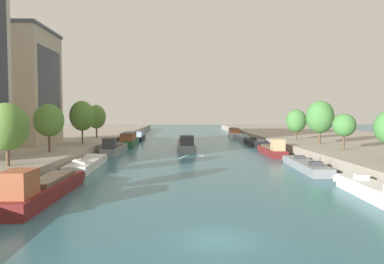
{
  "coord_description": "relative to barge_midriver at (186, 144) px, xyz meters",
  "views": [
    {
      "loc": [
        -2.03,
        -19.66,
        7.23
      ],
      "look_at": [
        0.0,
        49.59,
        3.48
      ],
      "focal_mm": 33.08,
      "sensor_mm": 36.0,
      "label": 1
    }
  ],
  "objects": [
    {
      "name": "ground_plane",
      "position": [
        1.21,
        -50.61,
        -0.96
      ],
      "size": [
        400.0,
        400.0,
        0.0
      ],
      "primitive_type": "plane",
      "color": "#336675"
    },
    {
      "name": "quay_left",
      "position": [
        -32.87,
        4.39,
        -0.03
      ],
      "size": [
        36.0,
        170.0,
        1.85
      ],
      "primitive_type": "cube",
      "color": "gray",
      "rests_on": "ground"
    },
    {
      "name": "quay_right",
      "position": [
        35.3,
        4.39,
        -0.03
      ],
      "size": [
        36.0,
        170.0,
        1.85
      ],
      "primitive_type": "cube",
      "color": "gray",
      "rests_on": "ground"
    },
    {
      "name": "barge_midriver",
      "position": [
        0.0,
        0.0,
        0.0
      ],
      "size": [
        3.7,
        18.42,
        3.06
      ],
      "color": "gray",
      "rests_on": "ground"
    },
    {
      "name": "wake_behind_barge",
      "position": [
        1.28,
        -12.47,
        -0.94
      ],
      "size": [
        5.6,
        5.93,
        0.03
      ],
      "color": "#A5D1DB",
      "rests_on": "ground"
    },
    {
      "name": "moored_boat_left_lone",
      "position": [
        -12.38,
        -40.9,
        0.01
      ],
      "size": [
        2.8,
        14.57,
        3.16
      ],
      "color": "maroon",
      "rests_on": "ground"
    },
    {
      "name": "moored_boat_left_far",
      "position": [
        -13.23,
        -23.72,
        -0.37
      ],
      "size": [
        3.19,
        14.23,
        2.22
      ],
      "color": "silver",
      "rests_on": "ground"
    },
    {
      "name": "moored_boat_left_second",
      "position": [
        -12.66,
        -8.1,
        0.01
      ],
      "size": [
        2.75,
        12.96,
        3.08
      ],
      "color": "gray",
      "rests_on": "ground"
    },
    {
      "name": "moored_boat_left_gap_after",
      "position": [
        -12.53,
        8.42,
        0.26
      ],
      "size": [
        3.5,
        15.37,
        2.91
      ],
      "color": "#235633",
      "rests_on": "ground"
    },
    {
      "name": "moored_boat_left_midway",
      "position": [
        -12.33,
        25.1,
        0.09
      ],
      "size": [
        2.92,
        13.52,
        2.5
      ],
      "color": "black",
      "rests_on": "ground"
    },
    {
      "name": "moored_boat_right_far",
      "position": [
        15.36,
        -41.17,
        -0.3
      ],
      "size": [
        2.57,
        11.7,
        2.35
      ],
      "color": "silver",
      "rests_on": "ground"
    },
    {
      "name": "moored_boat_right_second",
      "position": [
        15.1,
        -25.62,
        -0.41
      ],
      "size": [
        3.13,
        14.17,
        2.14
      ],
      "color": "gray",
      "rests_on": "ground"
    },
    {
      "name": "moored_boat_right_gap_after",
      "position": [
        14.77,
        -10.27,
        -0.05
      ],
      "size": [
        2.82,
        12.68,
        3.03
      ],
      "color": "maroon",
      "rests_on": "ground"
    },
    {
      "name": "moored_boat_right_upstream",
      "position": [
        15.42,
        6.3,
        -0.28
      ],
      "size": [
        3.09,
        13.76,
        2.39
      ],
      "color": "black",
      "rests_on": "ground"
    },
    {
      "name": "moored_boat_right_midway",
      "position": [
        15.14,
        23.04,
        -0.29
      ],
      "size": [
        2.73,
        14.19,
        2.38
      ],
      "color": "gray",
      "rests_on": "ground"
    },
    {
      "name": "moored_boat_right_end",
      "position": [
        15.29,
        38.33,
        0.13
      ],
      "size": [
        3.09,
        14.01,
        2.59
      ],
      "color": "silver",
      "rests_on": "ground"
    },
    {
      "name": "tree_left_by_lamp",
      "position": [
        -18.44,
        -34.17,
        4.88
      ],
      "size": [
        4.3,
        4.3,
        6.41
      ],
      "color": "brown",
      "rests_on": "quay_left"
    },
    {
      "name": "tree_left_second",
      "position": [
        -19.1,
        -21.14,
        5.26
      ],
      "size": [
        4.06,
        4.06,
        6.63
      ],
      "color": "brown",
      "rests_on": "quay_left"
    },
    {
      "name": "tree_left_nearest",
      "position": [
        -18.24,
        -7.95,
        5.75
      ],
      "size": [
        4.25,
        4.25,
        7.47
      ],
      "color": "brown",
      "rests_on": "quay_left"
    },
    {
      "name": "tree_left_midway",
      "position": [
        -19.23,
        6.56,
        5.43
      ],
      "size": [
        4.0,
        4.0,
        7.1
      ],
      "color": "brown",
      "rests_on": "quay_left"
    },
    {
      "name": "tree_right_second",
      "position": [
        22.81,
        -19.65,
        4.48
      ],
      "size": [
        3.28,
        3.28,
        5.27
      ],
      "color": "brown",
      "rests_on": "quay_right"
    },
    {
      "name": "tree_right_by_lamp",
      "position": [
        23.12,
        -9.82,
        5.59
      ],
      "size": [
        4.69,
        4.69,
        7.51
      ],
      "color": "brown",
      "rests_on": "quay_right"
    },
    {
      "name": "tree_right_nearest",
      "position": [
        22.45,
        0.76,
        4.65
      ],
      "size": [
        4.03,
        4.03,
        6.08
      ],
      "color": "brown",
      "rests_on": "quay_right"
    },
    {
      "name": "building_left_corner",
      "position": [
        -29.83,
        -9.3,
        10.68
      ],
      "size": [
        13.73,
        12.92,
        19.54
      ],
      "color": "#B2A38E",
      "rests_on": "quay_left"
    }
  ]
}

